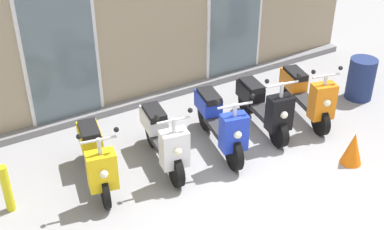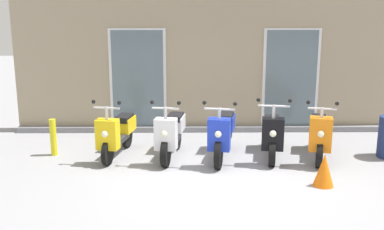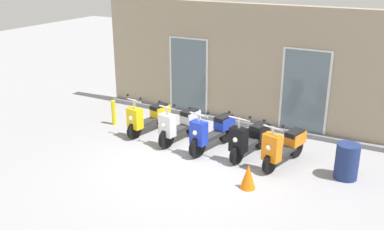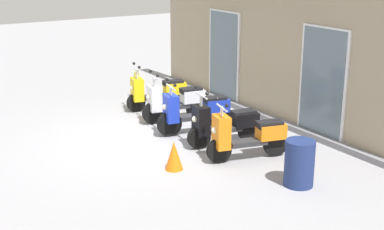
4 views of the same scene
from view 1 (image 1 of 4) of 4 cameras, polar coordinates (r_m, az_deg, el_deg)
ground_plane at (r=7.26m, az=7.30°, el=-7.67°), size 40.00×40.00×0.00m
storefront_facade at (r=8.84m, az=-4.76°, el=11.64°), size 8.83×0.50×3.32m
scooter_yellow at (r=7.07m, az=-10.94°, el=-4.60°), size 0.65×1.52×1.17m
scooter_white at (r=7.31m, az=-3.29°, el=-2.65°), size 0.61×1.54×1.18m
scooter_blue at (r=7.67m, az=3.19°, el=-0.77°), size 0.70×1.66×1.18m
scooter_black at (r=8.24m, az=8.16°, el=1.05°), size 0.65×1.56×1.21m
scooter_orange at (r=8.69m, az=12.96°, el=2.35°), size 0.72×1.56×1.18m
traffic_cone at (r=7.82m, az=17.92°, el=-3.65°), size 0.32×0.32×0.52m
curb_bollard at (r=6.97m, az=-20.41°, el=-7.90°), size 0.12×0.12×0.70m
trash_bin at (r=9.66m, az=18.74°, el=3.95°), size 0.49×0.49×0.78m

